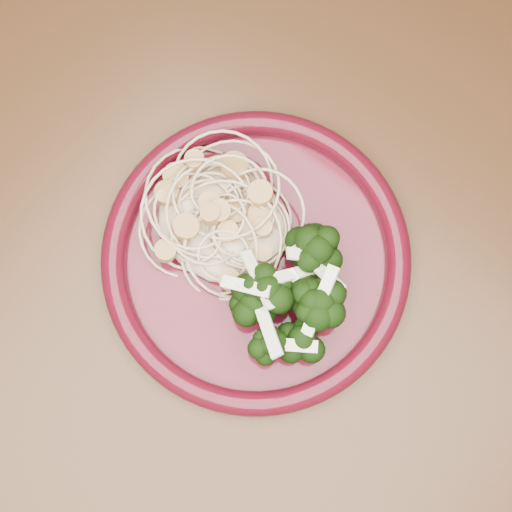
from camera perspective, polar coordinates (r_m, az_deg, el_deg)
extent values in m
plane|color=brown|center=(1.37, -1.26, -1.69)|extent=(3.50, 3.50, 0.00)
cube|color=#472814|center=(0.66, -2.63, 8.76)|extent=(1.20, 0.80, 0.04)
cylinder|color=#4B0D19|center=(0.61, 0.00, -0.31)|extent=(0.30, 0.30, 0.01)
torus|color=#4B0814|center=(0.60, 0.00, -0.16)|extent=(0.30, 0.30, 0.02)
ellipsoid|color=#C7B188|center=(0.60, -2.77, 2.87)|extent=(0.13, 0.12, 0.03)
ellipsoid|color=black|center=(0.58, 3.52, -3.50)|extent=(0.10, 0.15, 0.05)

